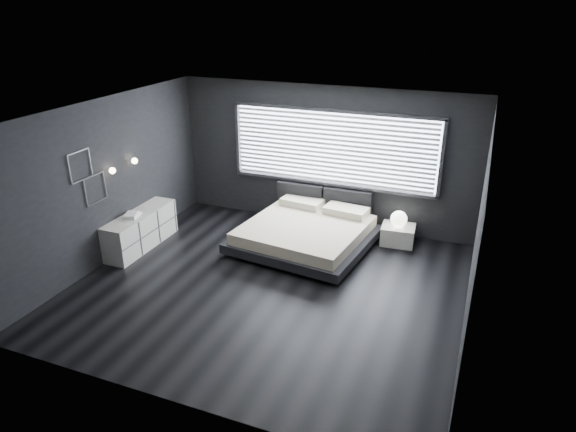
% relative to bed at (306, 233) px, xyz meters
% --- Properties ---
extents(room, '(6.04, 6.00, 2.80)m').
position_rel_bed_xyz_m(room, '(-0.06, -1.59, 1.12)').
color(room, black).
rests_on(room, ground).
extents(window, '(4.14, 0.09, 1.52)m').
position_rel_bed_xyz_m(window, '(0.14, 1.10, 1.33)').
color(window, white).
rests_on(window, ground).
extents(headboard, '(1.96, 0.16, 0.52)m').
position_rel_bed_xyz_m(headboard, '(-0.01, 1.05, 0.29)').
color(headboard, black).
rests_on(headboard, ground).
extents(sconce_near, '(0.18, 0.11, 0.11)m').
position_rel_bed_xyz_m(sconce_near, '(-2.94, -1.54, 1.32)').
color(sconce_near, silver).
rests_on(sconce_near, ground).
extents(sconce_far, '(0.18, 0.11, 0.11)m').
position_rel_bed_xyz_m(sconce_far, '(-2.94, -0.94, 1.32)').
color(sconce_far, silver).
rests_on(sconce_far, ground).
extents(wall_art_upper, '(0.01, 0.48, 0.48)m').
position_rel_bed_xyz_m(wall_art_upper, '(-3.04, -2.14, 1.57)').
color(wall_art_upper, '#47474C').
rests_on(wall_art_upper, ground).
extents(wall_art_lower, '(0.01, 0.48, 0.48)m').
position_rel_bed_xyz_m(wall_art_lower, '(-3.04, -1.89, 1.10)').
color(wall_art_lower, '#47474C').
rests_on(wall_art_lower, ground).
extents(bed, '(2.55, 2.46, 0.60)m').
position_rel_bed_xyz_m(bed, '(0.00, 0.00, 0.00)').
color(bed, black).
rests_on(bed, ground).
extents(nightstand, '(0.64, 0.55, 0.36)m').
position_rel_bed_xyz_m(nightstand, '(1.57, 0.75, -0.10)').
color(nightstand, silver).
rests_on(nightstand, ground).
extents(orb_lamp, '(0.31, 0.31, 0.31)m').
position_rel_bed_xyz_m(orb_lamp, '(1.57, 0.74, 0.23)').
color(orb_lamp, white).
rests_on(orb_lamp, nightstand).
extents(dresser, '(0.48, 1.68, 0.67)m').
position_rel_bed_xyz_m(dresser, '(-2.84, -1.13, 0.06)').
color(dresser, silver).
rests_on(dresser, ground).
extents(book_stack, '(0.31, 0.37, 0.07)m').
position_rel_bed_xyz_m(book_stack, '(-2.86, -1.31, 0.43)').
color(book_stack, white).
rests_on(book_stack, dresser).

